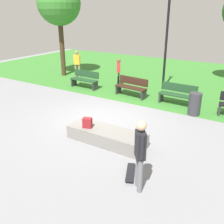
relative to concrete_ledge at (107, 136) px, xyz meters
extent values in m
plane|color=gray|center=(-1.19, 1.37, -0.21)|extent=(28.00, 28.00, 0.00)
cube|color=#387A2D|center=(-1.19, 9.45, -0.21)|extent=(26.60, 11.84, 0.01)
cube|color=gray|center=(0.00, 0.00, 0.00)|extent=(2.53, 0.87, 0.43)
cube|color=maroon|center=(-0.61, -0.17, 0.37)|extent=(0.33, 0.28, 0.32)
cylinder|color=slate|center=(1.80, -1.41, 0.21)|extent=(0.12, 0.12, 0.84)
cylinder|color=slate|center=(1.93, -1.58, 0.21)|extent=(0.12, 0.12, 0.84)
cube|color=black|center=(1.87, -1.49, 0.95)|extent=(0.35, 0.38, 0.63)
cylinder|color=black|center=(1.76, -1.36, 0.97)|extent=(0.09, 0.09, 0.58)
cylinder|color=black|center=(1.97, -1.63, 0.97)|extent=(0.09, 0.09, 0.58)
sphere|color=tan|center=(1.87, -1.49, 1.41)|extent=(0.23, 0.23, 0.23)
cube|color=black|center=(1.45, -1.12, -0.15)|extent=(0.50, 0.81, 0.02)
cylinder|color=silver|center=(1.27, -0.89, -0.19)|extent=(0.05, 0.06, 0.06)
cylinder|color=silver|center=(1.41, -0.83, -0.19)|extent=(0.05, 0.06, 0.06)
cylinder|color=silver|center=(1.49, -1.40, -0.19)|extent=(0.05, 0.06, 0.06)
cylinder|color=silver|center=(1.64, -1.34, -0.19)|extent=(0.05, 0.06, 0.06)
cube|color=#331E14|center=(-1.53, 4.47, 0.24)|extent=(1.64, 0.62, 0.06)
cube|color=#331E14|center=(-1.50, 4.68, 0.52)|extent=(1.60, 0.24, 0.36)
cube|color=#2D2D33|center=(-0.79, 4.38, 0.01)|extent=(0.12, 0.40, 0.45)
cube|color=#2D2D33|center=(-2.26, 4.55, 0.01)|extent=(0.12, 0.40, 0.45)
cube|color=#1E4223|center=(-4.32, 4.42, 0.24)|extent=(1.61, 0.48, 0.06)
cube|color=#1E4223|center=(-4.31, 4.64, 0.52)|extent=(1.60, 0.10, 0.36)
cube|color=#2D2D33|center=(-3.58, 4.40, 0.01)|extent=(0.09, 0.40, 0.45)
cube|color=#2D2D33|center=(-5.05, 4.44, 0.01)|extent=(0.09, 0.40, 0.45)
cube|color=#1E4223|center=(0.76, 4.49, 0.24)|extent=(1.61, 0.49, 0.06)
cube|color=#1E4223|center=(0.76, 4.71, 0.52)|extent=(1.60, 0.11, 0.36)
cube|color=#2D2D33|center=(1.49, 4.47, 0.01)|extent=(0.09, 0.40, 0.45)
cube|color=#2D2D33|center=(0.02, 4.51, 0.01)|extent=(0.09, 0.40, 0.45)
cube|color=#2D2D33|center=(2.58, 4.31, 0.01)|extent=(0.13, 0.40, 0.45)
cylinder|color=#42301E|center=(-7.22, 6.03, 1.55)|extent=(0.29, 0.29, 3.53)
sphere|color=#387F2D|center=(-7.22, 6.03, 4.09)|extent=(2.56, 2.56, 2.56)
cylinder|color=black|center=(-0.67, 6.50, 2.05)|extent=(0.12, 0.12, 4.52)
cylinder|color=#333338|center=(1.71, 3.76, 0.24)|extent=(0.49, 0.49, 0.90)
cylinder|color=tan|center=(-6.08, 6.20, 0.18)|extent=(0.12, 0.12, 0.79)
cylinder|color=tan|center=(-6.27, 6.08, 0.18)|extent=(0.12, 0.12, 0.79)
cube|color=gold|center=(-6.17, 6.14, 0.87)|extent=(0.38, 0.34, 0.59)
cylinder|color=gold|center=(-6.03, 6.24, 0.89)|extent=(0.09, 0.09, 0.54)
cylinder|color=gold|center=(-6.32, 6.05, 0.89)|extent=(0.09, 0.09, 0.54)
sphere|color=#9E7556|center=(-6.17, 6.14, 1.30)|extent=(0.21, 0.21, 0.21)
cube|color=black|center=(-6.26, 6.27, 0.90)|extent=(0.31, 0.28, 0.36)
torus|color=black|center=(-2.75, 5.34, 0.12)|extent=(0.40, 0.66, 0.72)
torus|color=black|center=(-3.28, 6.30, 0.12)|extent=(0.40, 0.66, 0.72)
cube|color=#2659A5|center=(-3.01, 5.82, 0.32)|extent=(0.51, 0.89, 0.08)
cube|color=red|center=(-3.01, 5.82, 0.82)|extent=(0.29, 0.33, 0.56)
sphere|color=brown|center=(-3.01, 5.82, 1.17)|extent=(0.22, 0.22, 0.22)
camera|label=1|loc=(3.89, -5.91, 3.65)|focal=40.43mm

